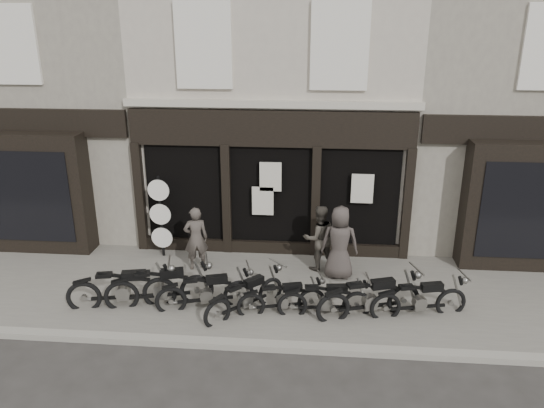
# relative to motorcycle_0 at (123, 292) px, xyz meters

# --- Properties ---
(ground_plane) EXTENTS (90.00, 90.00, 0.00)m
(ground_plane) POSITION_rel_motorcycle_0_xyz_m (2.94, 0.09, -0.45)
(ground_plane) COLOR #2D2B28
(ground_plane) RESTS_ON ground
(pavement) EXTENTS (30.00, 4.20, 0.12)m
(pavement) POSITION_rel_motorcycle_0_xyz_m (2.94, 0.99, -0.39)
(pavement) COLOR #655F59
(pavement) RESTS_ON ground_plane
(kerb) EXTENTS (30.00, 0.25, 0.13)m
(kerb) POSITION_rel_motorcycle_0_xyz_m (2.94, -1.16, -0.38)
(kerb) COLOR gray
(kerb) RESTS_ON ground_plane
(central_building) EXTENTS (7.30, 6.22, 8.34)m
(central_building) POSITION_rel_motorcycle_0_xyz_m (2.94, 6.04, 3.63)
(central_building) COLOR #B8AE9E
(central_building) RESTS_ON ground
(neighbour_left) EXTENTS (5.60, 6.73, 8.34)m
(neighbour_left) POSITION_rel_motorcycle_0_xyz_m (-3.41, 5.99, 3.59)
(neighbour_left) COLOR gray
(neighbour_left) RESTS_ON ground
(neighbour_right) EXTENTS (5.60, 6.73, 8.34)m
(neighbour_right) POSITION_rel_motorcycle_0_xyz_m (9.29, 5.99, 3.59)
(neighbour_right) COLOR gray
(neighbour_right) RESTS_ON ground
(motorcycle_0) EXTENTS (2.32, 0.82, 1.12)m
(motorcycle_0) POSITION_rel_motorcycle_0_xyz_m (0.00, 0.00, 0.00)
(motorcycle_0) COLOR black
(motorcycle_0) RESTS_ON ground
(motorcycle_1) EXTENTS (2.30, 0.94, 1.13)m
(motorcycle_1) POSITION_rel_motorcycle_0_xyz_m (0.79, 0.15, 0.00)
(motorcycle_1) COLOR black
(motorcycle_1) RESTS_ON ground
(motorcycle_2) EXTENTS (2.08, 0.88, 1.02)m
(motorcycle_2) POSITION_rel_motorcycle_0_xyz_m (1.80, 0.10, -0.04)
(motorcycle_2) COLOR black
(motorcycle_2) RESTS_ON ground
(motorcycle_3) EXTENTS (1.63, 1.63, 0.99)m
(motorcycle_3) POSITION_rel_motorcycle_0_xyz_m (2.66, 0.01, -0.05)
(motorcycle_3) COLOR black
(motorcycle_3) RESTS_ON ground
(motorcycle_4) EXTENTS (1.87, 0.74, 0.91)m
(motorcycle_4) POSITION_rel_motorcycle_0_xyz_m (3.45, 0.05, -0.08)
(motorcycle_4) COLOR black
(motorcycle_4) RESTS_ON ground
(motorcycle_5) EXTENTS (2.01, 0.55, 0.96)m
(motorcycle_5) POSITION_rel_motorcycle_0_xyz_m (4.36, 0.03, -0.06)
(motorcycle_5) COLOR black
(motorcycle_5) RESTS_ON ground
(motorcycle_6) EXTENTS (2.23, 1.03, 1.11)m
(motorcycle_6) POSITION_rel_motorcycle_0_xyz_m (5.29, 0.07, -0.01)
(motorcycle_6) COLOR black
(motorcycle_6) RESTS_ON ground
(motorcycle_7) EXTENTS (2.08, 0.77, 1.01)m
(motorcycle_7) POSITION_rel_motorcycle_0_xyz_m (6.33, 0.18, -0.05)
(motorcycle_7) COLOR black
(motorcycle_7) RESTS_ON ground
(man_left) EXTENTS (0.67, 0.53, 1.61)m
(man_left) POSITION_rel_motorcycle_0_xyz_m (1.19, 1.91, 0.48)
(man_left) COLOR #47403A
(man_left) RESTS_ON pavement
(man_centre) EXTENTS (0.97, 0.87, 1.65)m
(man_centre) POSITION_rel_motorcycle_0_xyz_m (4.19, 2.15, 0.50)
(man_centre) COLOR #3E3932
(man_centre) RESTS_ON pavement
(man_right) EXTENTS (0.91, 0.62, 1.79)m
(man_right) POSITION_rel_motorcycle_0_xyz_m (4.68, 1.74, 0.57)
(man_right) COLOR #403935
(man_right) RESTS_ON pavement
(advert_sign_post) EXTENTS (0.56, 0.36, 2.29)m
(advert_sign_post) POSITION_rel_motorcycle_0_xyz_m (0.15, 2.54, 0.67)
(advert_sign_post) COLOR black
(advert_sign_post) RESTS_ON ground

